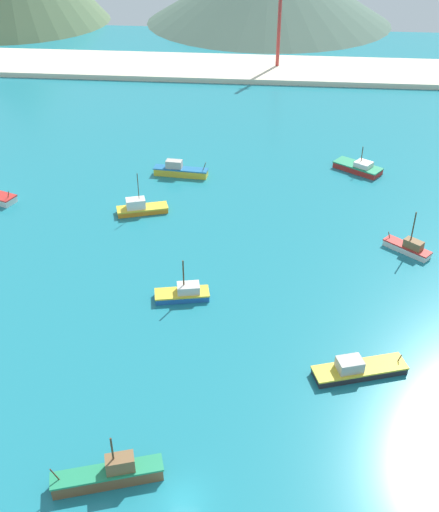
% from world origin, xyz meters
% --- Properties ---
extents(ground, '(260.00, 280.00, 0.50)m').
position_xyz_m(ground, '(0.00, 30.00, -0.25)').
color(ground, teal).
extents(fishing_boat_0, '(9.85, 4.71, 5.49)m').
position_xyz_m(fishing_boat_0, '(-6.60, 1.33, 0.98)').
color(fishing_boat_0, brown).
rests_on(fishing_boat_0, ground).
extents(fishing_boat_2, '(8.15, 4.73, 6.62)m').
position_xyz_m(fishing_boat_2, '(-13.70, 49.31, 0.85)').
color(fishing_boat_2, orange).
rests_on(fishing_boat_2, ground).
extents(fishing_boat_5, '(7.08, 3.76, 5.55)m').
position_xyz_m(fishing_boat_5, '(-3.99, 28.40, 0.75)').
color(fishing_boat_5, '#1E5BA8').
rests_on(fishing_boat_5, ground).
extents(fishing_boat_6, '(9.43, 2.75, 2.78)m').
position_xyz_m(fishing_boat_6, '(-9.62, 62.80, 0.93)').
color(fishing_boat_6, gold).
rests_on(fishing_boat_6, ground).
extents(fishing_boat_8, '(8.63, 7.40, 4.63)m').
position_xyz_m(fishing_boat_8, '(21.03, 67.43, 0.73)').
color(fishing_boat_8, red).
rests_on(fishing_boat_8, ground).
extents(fishing_boat_9, '(6.37, 5.70, 6.37)m').
position_xyz_m(fishing_boat_9, '(25.42, 41.71, 0.80)').
color(fishing_boat_9, silver).
rests_on(fishing_boat_9, ground).
extents(fishing_boat_10, '(10.39, 5.57, 2.18)m').
position_xyz_m(fishing_boat_10, '(16.19, 16.91, 0.70)').
color(fishing_boat_10, '#232328').
rests_on(fishing_boat_10, ground).
extents(beach_strip, '(247.00, 22.04, 1.20)m').
position_xyz_m(beach_strip, '(0.00, 124.63, 0.60)').
color(beach_strip, beige).
rests_on(beach_strip, ground).
extents(radio_tower, '(2.23, 1.79, 22.34)m').
position_xyz_m(radio_tower, '(5.98, 125.64, 11.39)').
color(radio_tower, '#B7332D').
rests_on(radio_tower, ground).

